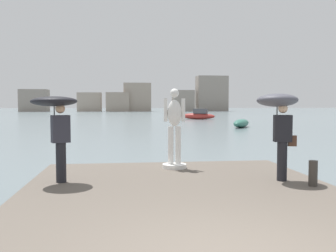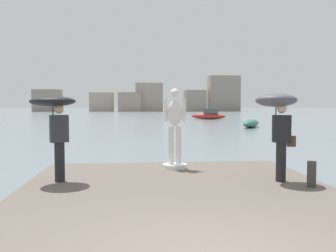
{
  "view_description": "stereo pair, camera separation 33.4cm",
  "coord_description": "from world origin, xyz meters",
  "px_view_note": "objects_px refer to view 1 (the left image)",
  "views": [
    {
      "loc": [
        -1.2,
        -3.83,
        2.11
      ],
      "look_at": [
        0.0,
        5.87,
        1.55
      ],
      "focal_mm": 39.96,
      "sensor_mm": 36.0,
      "label": 1
    },
    {
      "loc": [
        -0.86,
        -3.87,
        2.11
      ],
      "look_at": [
        0.0,
        5.87,
        1.55
      ],
      "focal_mm": 39.96,
      "sensor_mm": 36.0,
      "label": 2
    }
  ],
  "objects_px": {
    "onlooker_right": "(279,113)",
    "boat_mid": "(241,123)",
    "onlooker_left": "(56,115)",
    "mooring_bollard": "(313,173)",
    "statue_white_figure": "(174,132)",
    "boat_near": "(198,115)"
  },
  "relations": [
    {
      "from": "onlooker_right",
      "to": "boat_mid",
      "type": "xyz_separation_m",
      "value": [
        7.53,
        25.63,
        -1.54
      ]
    },
    {
      "from": "onlooker_left",
      "to": "onlooker_right",
      "type": "relative_size",
      "value": 0.96
    },
    {
      "from": "onlooker_right",
      "to": "mooring_bollard",
      "type": "relative_size",
      "value": 3.68
    },
    {
      "from": "onlooker_right",
      "to": "onlooker_left",
      "type": "bearing_deg",
      "value": 175.61
    },
    {
      "from": "onlooker_right",
      "to": "boat_mid",
      "type": "distance_m",
      "value": 26.76
    },
    {
      "from": "boat_mid",
      "to": "mooring_bollard",
      "type": "bearing_deg",
      "value": -105.0
    },
    {
      "from": "statue_white_figure",
      "to": "onlooker_right",
      "type": "distance_m",
      "value": 2.89
    },
    {
      "from": "statue_white_figure",
      "to": "onlooker_left",
      "type": "relative_size",
      "value": 1.12
    },
    {
      "from": "statue_white_figure",
      "to": "onlooker_left",
      "type": "bearing_deg",
      "value": -151.51
    },
    {
      "from": "boat_mid",
      "to": "onlooker_left",
      "type": "bearing_deg",
      "value": -116.24
    },
    {
      "from": "onlooker_left",
      "to": "boat_near",
      "type": "distance_m",
      "value": 46.28
    },
    {
      "from": "onlooker_right",
      "to": "mooring_bollard",
      "type": "distance_m",
      "value": 1.5
    },
    {
      "from": "onlooker_right",
      "to": "mooring_bollard",
      "type": "xyz_separation_m",
      "value": [
        0.48,
        -0.66,
        -1.26
      ]
    },
    {
      "from": "statue_white_figure",
      "to": "mooring_bollard",
      "type": "xyz_separation_m",
      "value": [
        2.58,
        -2.56,
        -0.7
      ]
    },
    {
      "from": "mooring_bollard",
      "to": "boat_mid",
      "type": "distance_m",
      "value": 27.21
    },
    {
      "from": "boat_near",
      "to": "statue_white_figure",
      "type": "bearing_deg",
      "value": -102.48
    },
    {
      "from": "boat_near",
      "to": "onlooker_left",
      "type": "bearing_deg",
      "value": -105.48
    },
    {
      "from": "statue_white_figure",
      "to": "boat_mid",
      "type": "xyz_separation_m",
      "value": [
        9.63,
        23.72,
        -0.99
      ]
    },
    {
      "from": "mooring_bollard",
      "to": "statue_white_figure",
      "type": "bearing_deg",
      "value": 135.2
    },
    {
      "from": "onlooker_right",
      "to": "boat_near",
      "type": "height_order",
      "value": "onlooker_right"
    },
    {
      "from": "onlooker_left",
      "to": "boat_near",
      "type": "relative_size",
      "value": 0.38
    },
    {
      "from": "onlooker_left",
      "to": "onlooker_right",
      "type": "height_order",
      "value": "onlooker_right"
    }
  ]
}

